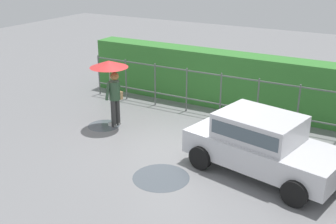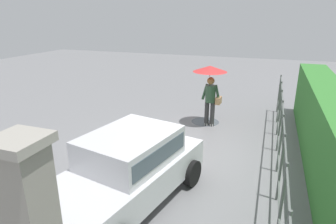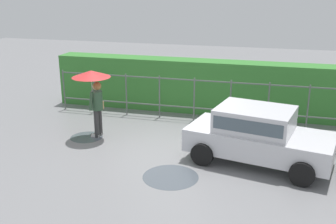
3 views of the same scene
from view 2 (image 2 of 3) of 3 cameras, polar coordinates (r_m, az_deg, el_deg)
name	(u,v)px [view 2 (image 2 of 3)]	position (r m, az deg, el deg)	size (l,w,h in m)	color
ground_plane	(175,152)	(8.31, 1.40, -7.79)	(40.00, 40.00, 0.00)	slate
car	(129,166)	(5.99, -7.75, -10.44)	(3.96, 2.46, 1.48)	silver
pedestrian	(210,80)	(9.91, 8.32, 6.28)	(1.15, 1.15, 2.08)	#333333
fence_section	(281,152)	(6.91, 21.26, -7.29)	(11.13, 0.05, 1.50)	#59605B
puddle_near	(115,150)	(8.51, -10.30, -7.44)	(1.38, 1.38, 0.00)	#4C545B
puddle_far	(205,122)	(10.63, 7.31, -1.89)	(1.00, 1.00, 0.00)	#4C545B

